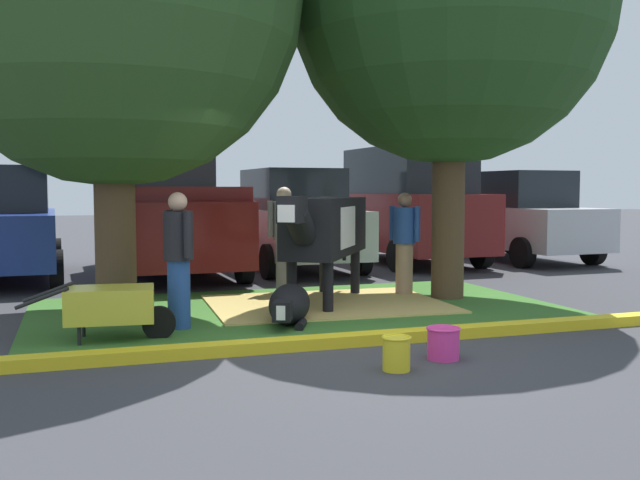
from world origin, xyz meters
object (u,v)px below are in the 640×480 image
(person_visitor_near, at_px, (284,236))
(bucket_yellow, at_px, (396,353))
(person_visitor_far, at_px, (178,257))
(sedan_red, at_px, (518,217))
(sedan_blue, at_px, (1,225))
(calf_lying, at_px, (289,305))
(person_handler, at_px, (404,241))
(suv_black, at_px, (407,205))
(pickup_truck_maroon, at_px, (168,216))
(shade_tree_right, at_px, (451,4))
(sedan_silver, at_px, (292,221))
(wheelbarrow, at_px, (113,305))
(bucket_pink, at_px, (443,343))
(cow_holstein, at_px, (324,228))

(person_visitor_near, relative_size, bucket_yellow, 5.32)
(person_visitor_far, distance_m, sedan_red, 10.17)
(sedan_blue, bearing_deg, person_visitor_near, -36.04)
(calf_lying, bearing_deg, person_handler, 35.31)
(calf_lying, relative_size, suv_black, 0.28)
(calf_lying, distance_m, pickup_truck_maroon, 5.74)
(shade_tree_right, xyz_separation_m, sedan_silver, (-1.05, 4.52, -3.30))
(shade_tree_right, height_order, bucket_yellow, shade_tree_right)
(person_handler, bearing_deg, bucket_yellow, -116.40)
(person_handler, relative_size, bucket_yellow, 5.04)
(shade_tree_right, distance_m, sedan_silver, 5.69)
(person_visitor_far, xyz_separation_m, pickup_truck_maroon, (0.56, 5.54, 0.26))
(calf_lying, xyz_separation_m, person_visitor_near, (0.64, 2.47, 0.65))
(person_visitor_far, height_order, bucket_yellow, person_visitor_far)
(wheelbarrow, distance_m, sedan_silver, 7.13)
(person_handler, xyz_separation_m, wheelbarrow, (-4.34, -1.94, -0.45))
(calf_lying, height_order, pickup_truck_maroon, pickup_truck_maroon)
(bucket_pink, bearing_deg, calf_lying, 112.38)
(cow_holstein, xyz_separation_m, person_visitor_near, (-0.23, 1.23, -0.20))
(person_visitor_far, distance_m, wheelbarrow, 0.97)
(bucket_yellow, height_order, sedan_red, sedan_red)
(suv_black, xyz_separation_m, sedan_red, (2.66, -0.25, -0.29))
(person_visitor_far, distance_m, bucket_yellow, 3.04)
(wheelbarrow, relative_size, bucket_yellow, 5.20)
(pickup_truck_maroon, distance_m, sedan_silver, 2.48)
(cow_holstein, bearing_deg, person_visitor_far, -151.94)
(cow_holstein, height_order, sedan_silver, sedan_silver)
(person_visitor_far, distance_m, suv_black, 8.29)
(cow_holstein, height_order, sedan_blue, sedan_blue)
(bucket_pink, bearing_deg, pickup_truck_maroon, 101.85)
(calf_lying, xyz_separation_m, person_visitor_far, (-1.30, 0.08, 0.61))
(shade_tree_right, relative_size, bucket_yellow, 21.29)
(person_visitor_near, relative_size, suv_black, 0.36)
(person_handler, relative_size, pickup_truck_maroon, 0.29)
(shade_tree_right, height_order, calf_lying, shade_tree_right)
(cow_holstein, xyz_separation_m, calf_lying, (-0.87, -1.24, -0.85))
(person_visitor_near, height_order, bucket_pink, person_visitor_near)
(bucket_yellow, relative_size, sedan_silver, 0.07)
(wheelbarrow, xyz_separation_m, sedan_blue, (-1.61, 5.92, 0.60))
(person_visitor_near, bearing_deg, bucket_pink, -86.93)
(shade_tree_right, xyz_separation_m, person_visitor_near, (-2.14, 1.29, -3.39))
(person_visitor_near, distance_m, bucket_yellow, 4.95)
(bucket_yellow, height_order, pickup_truck_maroon, pickup_truck_maroon)
(bucket_yellow, distance_m, pickup_truck_maroon, 8.16)
(bucket_yellow, xyz_separation_m, sedan_silver, (1.45, 8.12, 0.82))
(bucket_pink, height_order, pickup_truck_maroon, pickup_truck_maroon)
(person_handler, distance_m, sedan_red, 6.38)
(bucket_yellow, bearing_deg, suv_black, 63.77)
(person_visitor_far, distance_m, bucket_pink, 3.22)
(calf_lying, height_order, sedan_silver, sedan_silver)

